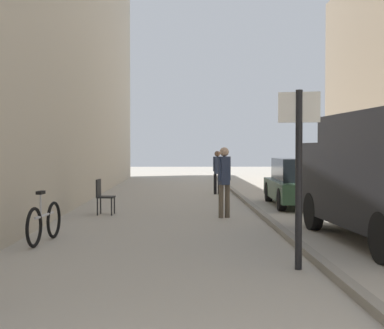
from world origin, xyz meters
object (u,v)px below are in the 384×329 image
(parked_car, at_px, (301,183))
(pedestrian_far_crossing, at_px, (224,177))
(bicycle_leaning, at_px, (44,222))
(street_sign_post, at_px, (299,163))
(pedestrian_mid_block, at_px, (217,169))
(cafe_chair_near_window, at_px, (103,194))

(parked_car, bearing_deg, pedestrian_far_crossing, -129.77)
(bicycle_leaning, bearing_deg, pedestrian_far_crossing, 51.88)
(street_sign_post, distance_m, bicycle_leaning, 5.03)
(pedestrian_mid_block, height_order, bicycle_leaning, pedestrian_mid_block)
(pedestrian_far_crossing, bearing_deg, parked_car, 26.29)
(parked_car, height_order, street_sign_post, street_sign_post)
(pedestrian_mid_block, bearing_deg, bicycle_leaning, -121.77)
(pedestrian_mid_block, bearing_deg, pedestrian_far_crossing, -104.54)
(bicycle_leaning, xyz_separation_m, cafe_chair_near_window, (0.46, 4.47, 0.17))
(pedestrian_far_crossing, bearing_deg, street_sign_post, -106.74)
(pedestrian_far_crossing, relative_size, parked_car, 0.42)
(cafe_chair_near_window, bearing_deg, parked_car, 115.81)
(pedestrian_far_crossing, height_order, cafe_chair_near_window, pedestrian_far_crossing)
(pedestrian_far_crossing, relative_size, bicycle_leaning, 1.01)
(pedestrian_far_crossing, distance_m, cafe_chair_near_window, 3.29)
(street_sign_post, bearing_deg, cafe_chair_near_window, -47.32)
(pedestrian_mid_block, relative_size, pedestrian_far_crossing, 0.93)
(cafe_chair_near_window, bearing_deg, street_sign_post, 33.67)
(pedestrian_far_crossing, xyz_separation_m, cafe_chair_near_window, (-3.17, 0.75, -0.49))
(pedestrian_mid_block, bearing_deg, cafe_chair_near_window, -129.86)
(parked_car, bearing_deg, cafe_chair_near_window, -157.58)
(pedestrian_far_crossing, xyz_separation_m, bicycle_leaning, (-3.63, -3.73, -0.65))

